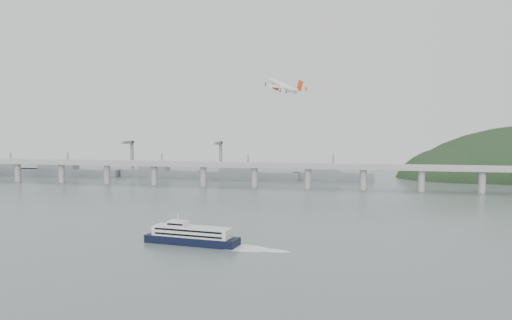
# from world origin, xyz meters

# --- Properties ---
(ground) EXTENTS (900.00, 900.00, 0.00)m
(ground) POSITION_xyz_m (0.00, 0.00, 0.00)
(ground) COLOR #576564
(ground) RESTS_ON ground
(bridge) EXTENTS (800.00, 22.00, 23.90)m
(bridge) POSITION_xyz_m (-1.15, 200.00, 17.65)
(bridge) COLOR gray
(bridge) RESTS_ON ground
(distant_fleet) EXTENTS (453.00, 60.90, 40.00)m
(distant_fleet) POSITION_xyz_m (-155.36, 265.08, 6.22)
(distant_fleet) COLOR slate
(distant_fleet) RESTS_ON ground
(ferry) EXTENTS (77.67, 21.11, 14.68)m
(ferry) POSITION_xyz_m (-16.24, -25.59, 3.98)
(ferry) COLOR black
(ferry) RESTS_ON ground
(airliner) EXTENTS (30.95, 31.41, 15.58)m
(airliner) POSITION_xyz_m (12.88, 92.89, 85.40)
(airliner) COLOR white
(airliner) RESTS_ON ground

